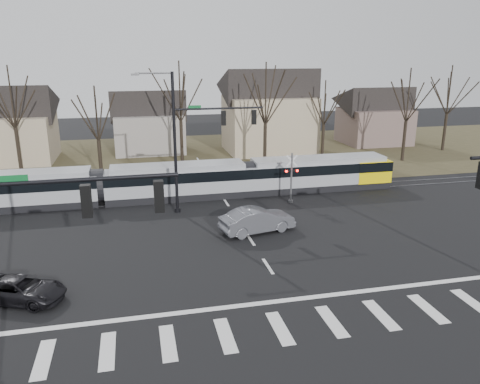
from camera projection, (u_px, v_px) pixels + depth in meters
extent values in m
plane|color=black|center=(279.00, 283.00, 24.17)|extent=(140.00, 140.00, 0.00)
cube|color=#38331E|center=(196.00, 156.00, 54.08)|extent=(140.00, 28.00, 0.01)
cube|color=silver|center=(44.00, 359.00, 18.13)|extent=(0.60, 2.60, 0.01)
cube|color=silver|center=(107.00, 351.00, 18.64)|extent=(0.60, 2.60, 0.01)
cube|color=silver|center=(168.00, 343.00, 19.15)|extent=(0.60, 2.60, 0.01)
cube|color=silver|center=(225.00, 335.00, 19.66)|extent=(0.60, 2.60, 0.01)
cube|color=silver|center=(280.00, 328.00, 20.18)|extent=(0.60, 2.60, 0.01)
cube|color=silver|center=(332.00, 321.00, 20.69)|extent=(0.60, 2.60, 0.01)
cube|color=silver|center=(381.00, 315.00, 21.20)|extent=(0.60, 2.60, 0.01)
cube|color=silver|center=(428.00, 309.00, 21.71)|extent=(0.60, 2.60, 0.01)
cube|color=silver|center=(473.00, 303.00, 22.23)|extent=(0.60, 2.60, 0.01)
cube|color=silver|center=(290.00, 300.00, 22.49)|extent=(28.00, 0.35, 0.01)
cube|color=silver|center=(268.00, 266.00, 26.04)|extent=(0.18, 2.00, 0.01)
cube|color=silver|center=(250.00, 240.00, 29.78)|extent=(0.18, 2.00, 0.01)
cube|color=silver|center=(237.00, 219.00, 33.52)|extent=(0.18, 2.00, 0.01)
cube|color=silver|center=(226.00, 202.00, 37.26)|extent=(0.18, 2.00, 0.01)
cube|color=silver|center=(217.00, 189.00, 40.99)|extent=(0.18, 2.00, 0.01)
cube|color=silver|center=(210.00, 177.00, 44.73)|extent=(0.18, 2.00, 0.01)
cube|color=silver|center=(204.00, 168.00, 48.47)|extent=(0.18, 2.00, 0.01)
cube|color=silver|center=(198.00, 160.00, 52.21)|extent=(0.18, 2.00, 0.01)
cube|color=#59595E|center=(223.00, 198.00, 38.28)|extent=(90.00, 0.12, 0.06)
cube|color=#59595E|center=(220.00, 193.00, 39.59)|extent=(90.00, 0.12, 0.06)
cube|color=gray|center=(12.00, 191.00, 35.28)|extent=(12.58, 2.71, 2.83)
cube|color=black|center=(11.00, 184.00, 35.12)|extent=(12.60, 2.75, 0.82)
cube|color=gray|center=(179.00, 181.00, 37.97)|extent=(11.62, 2.71, 2.83)
cube|color=black|center=(178.00, 175.00, 37.81)|extent=(11.64, 2.75, 0.82)
cube|color=gray|center=(318.00, 173.00, 40.56)|extent=(12.58, 2.71, 2.83)
cube|color=black|center=(318.00, 167.00, 40.39)|extent=(12.60, 2.75, 0.82)
cube|color=yellow|center=(368.00, 169.00, 41.54)|extent=(3.10, 2.77, 1.89)
imported|color=#53545B|center=(257.00, 220.00, 30.87)|extent=(3.82, 5.71, 1.64)
imported|color=black|center=(21.00, 290.00, 22.26)|extent=(5.03, 5.68, 1.19)
cylinder|color=black|center=(73.00, 180.00, 14.54)|extent=(6.50, 0.14, 0.14)
cube|color=#0C5926|center=(12.00, 179.00, 14.12)|extent=(0.90, 0.03, 0.22)
cube|color=black|center=(86.00, 201.00, 14.80)|extent=(0.32, 0.32, 1.05)
sphere|color=#FF0C07|center=(85.00, 191.00, 14.71)|extent=(0.22, 0.22, 0.22)
cube|color=black|center=(159.00, 196.00, 15.29)|extent=(0.32, 0.32, 1.05)
sphere|color=#FF0C07|center=(158.00, 187.00, 15.20)|extent=(0.22, 0.22, 0.22)
cylinder|color=black|center=(175.00, 145.00, 33.55)|extent=(0.22, 0.22, 10.20)
cylinder|color=black|center=(178.00, 210.00, 34.96)|extent=(0.44, 0.44, 0.30)
cylinder|color=black|center=(219.00, 108.00, 33.53)|extent=(6.50, 0.14, 0.14)
cube|color=#0C5926|center=(195.00, 107.00, 33.12)|extent=(0.90, 0.03, 0.22)
cube|color=black|center=(224.00, 118.00, 33.80)|extent=(0.32, 0.32, 1.05)
sphere|color=#FF0C07|center=(223.00, 114.00, 33.71)|extent=(0.22, 0.22, 0.22)
cube|color=black|center=(254.00, 117.00, 34.29)|extent=(0.32, 0.32, 1.05)
sphere|color=#FF0C07|center=(254.00, 113.00, 34.19)|extent=(0.22, 0.22, 0.22)
cube|color=#59595B|center=(135.00, 75.00, 31.62)|extent=(0.55, 0.22, 0.14)
cylinder|color=#59595B|center=(291.00, 178.00, 36.64)|extent=(0.14, 0.14, 4.00)
cylinder|color=#59595B|center=(291.00, 201.00, 37.18)|extent=(0.36, 0.36, 0.20)
cube|color=silver|center=(292.00, 161.00, 36.24)|extent=(0.95, 0.04, 0.95)
cube|color=silver|center=(292.00, 161.00, 36.24)|extent=(0.95, 0.04, 0.95)
cube|color=black|center=(292.00, 171.00, 36.46)|extent=(1.00, 0.10, 0.12)
sphere|color=#FF0C07|center=(286.00, 171.00, 36.29)|extent=(0.18, 0.18, 0.18)
sphere|color=#FF0C07|center=(297.00, 171.00, 36.49)|extent=(0.18, 0.18, 0.18)
cube|color=tan|center=(10.00, 138.00, 50.97)|extent=(9.00, 8.00, 5.00)
cube|color=gray|center=(149.00, 133.00, 56.11)|extent=(8.00, 7.00, 4.50)
cube|color=tan|center=(269.00, 124.00, 56.01)|extent=(10.00, 8.00, 6.50)
cube|color=brown|center=(374.00, 126.00, 61.37)|extent=(8.00, 7.00, 4.50)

